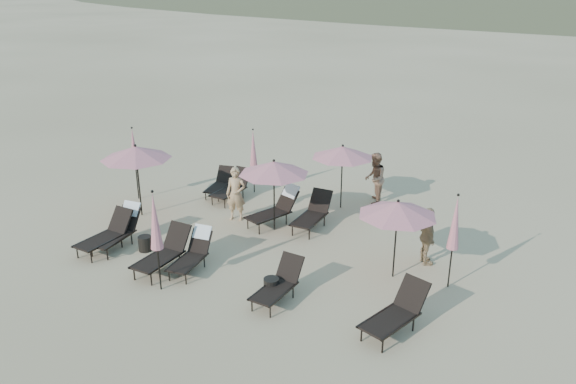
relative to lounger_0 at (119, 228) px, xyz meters
The scene contains 24 objects.
ground 4.06m from the lounger_0, ahead, with size 800.00×800.00×0.00m, color #D6BA8C.
lounger_0 is the anchor object (origin of this frame).
lounger_1 0.38m from the lounger_0, 108.49° to the right, with size 0.69×1.73×0.99m.
lounger_2 2.06m from the lounger_0, 10.22° to the right, with size 0.77×1.79×1.01m.
lounger_3 2.64m from the lounger_0, ahead, with size 0.85×1.64×0.97m.
lounger_4 5.34m from the lounger_0, ahead, with size 0.61×1.57×0.90m.
lounger_5 8.12m from the lounger_0, ahead, with size 1.05×1.83×0.99m.
lounger_6 4.64m from the lounger_0, 91.56° to the left, with size 0.92×1.57×0.85m.
lounger_7 4.50m from the lounger_0, 83.06° to the left, with size 0.67×1.67×0.96m.
lounger_8 4.61m from the lounger_0, 51.07° to the left, with size 1.10×1.88×1.10m.
lounger_9 5.58m from the lounger_0, 44.30° to the left, with size 0.80×1.78×0.99m.
umbrella_open_0 2.65m from the lounger_0, 120.16° to the left, with size 2.17×2.17×2.33m.
umbrella_open_1 4.65m from the lounger_0, 45.17° to the left, with size 2.05×2.05×2.21m.
umbrella_open_2 7.68m from the lounger_0, 18.19° to the left, with size 1.94×1.94×2.09m.
umbrella_open_3 7.14m from the lounger_0, 55.25° to the left, with size 1.99×1.99×2.15m.
umbrella_closed_0 3.18m from the lounger_0, 23.93° to the right, with size 0.30×0.30×2.56m.
umbrella_closed_1 8.98m from the lounger_0, 16.95° to the left, with size 0.28×0.28×2.43m.
umbrella_closed_2 3.81m from the lounger_0, 128.15° to the left, with size 0.29×0.29×2.51m.
umbrella_closed_3 5.57m from the lounger_0, 81.80° to the left, with size 0.27×0.27×2.30m.
side_table_0 0.90m from the lounger_0, ahead, with size 0.37×0.37×0.42m, color black.
side_table_1 5.11m from the lounger_0, ahead, with size 0.38×0.38×0.46m, color black.
beachgoer_a 3.62m from the lounger_0, 62.16° to the left, with size 0.62×0.40×1.69m, color tan.
beachgoer_b 8.24m from the lounger_0, 54.95° to the left, with size 0.84×0.65×1.72m, color #A37154.
beachgoer_c 8.39m from the lounger_0, 24.46° to the left, with size 0.92×0.38×1.57m, color tan.
Camera 1 is at (7.50, -9.70, 7.01)m, focal length 35.00 mm.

